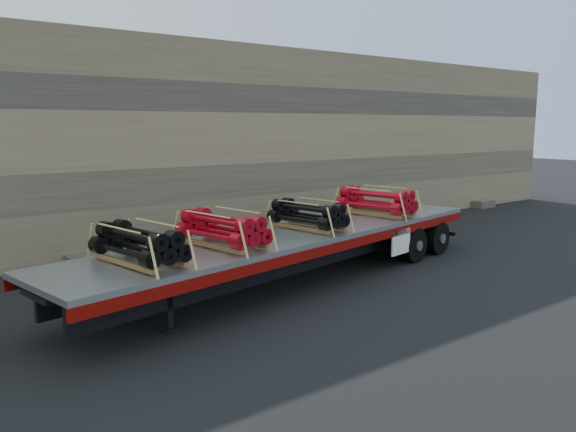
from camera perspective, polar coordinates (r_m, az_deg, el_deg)
name	(u,v)px	position (r m, az deg, el deg)	size (l,w,h in m)	color
ground	(259,284)	(15.00, -3.00, -6.93)	(120.00, 120.00, 0.00)	black
rock_wall	(153,145)	(20.14, -13.57, 7.07)	(44.00, 3.00, 7.00)	#7A6B54
trailer	(295,257)	(15.02, 0.68, -4.17)	(13.83, 2.66, 1.38)	#A6A9AE
bundle_front	(139,245)	(11.79, -14.91, -2.87)	(1.07, 2.15, 0.76)	black
bundle_midfront	(223,230)	(13.09, -6.67, -1.39)	(1.10, 2.20, 0.78)	#A50816
bundle_midrear	(308,215)	(15.20, 2.02, 0.06)	(1.04, 2.07, 0.73)	black
bundle_rear	(376,202)	(17.79, 8.96, 1.43)	(1.15, 2.30, 0.82)	#A50816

